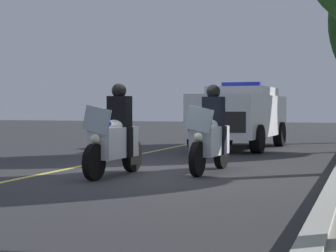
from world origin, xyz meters
name	(u,v)px	position (x,y,z in m)	size (l,w,h in m)	color
ground_plane	(160,174)	(0.00, 0.00, 0.00)	(80.00, 80.00, 0.00)	#333335
lane_stripe_center	(63,170)	(0.00, -2.10, 0.00)	(48.00, 0.12, 0.01)	#E0D14C
police_motorcycle_lead_left	(115,138)	(0.56, -0.69, 0.70)	(2.14, 0.60, 1.72)	black
police_motorcycle_lead_right	(210,136)	(-0.61, 0.83, 0.70)	(2.14, 0.60, 1.72)	black
police_suv	(241,114)	(-7.12, 0.05, 1.07)	(5.00, 2.29, 2.05)	silver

